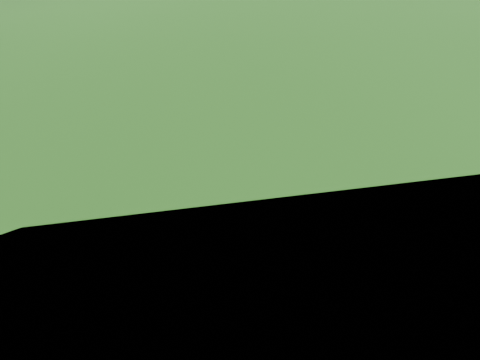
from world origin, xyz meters
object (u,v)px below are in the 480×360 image
object	(u,v)px
streetlight	(130,110)
signpost	(165,245)
painter_0	(216,230)
concrete_block	(270,230)
car_2	(104,177)
person_far	(303,156)
construction_barrel	(317,146)

from	to	relation	value
streetlight	signpost	xyz separation A→B (m)	(11.51, -17.02, -2.68)
painter_0	streetlight	bearing A→B (deg)	46.33
concrete_block	car_2	world-z (taller)	car_2
streetlight	person_far	world-z (taller)	streetlight
signpost	construction_barrel	distance (m)	27.94
signpost	concrete_block	distance (m)	6.69
person_far	construction_barrel	bearing A→B (deg)	-67.08
construction_barrel	person_far	xyz separation A→B (m)	(-0.18, -7.11, 0.50)
streetlight	painter_0	xyz separation A→B (m)	(11.91, -12.77, -3.70)
signpost	construction_barrel	bearing A→B (deg)	85.99
construction_barrel	streetlight	bearing A→B (deg)	-141.22
signpost	construction_barrel	world-z (taller)	signpost
streetlight	concrete_block	size ratio (longest dim) A/B	6.04
concrete_block	person_far	size ratio (longest dim) A/B	0.72
signpost	person_far	world-z (taller)	signpost
person_far	painter_0	bearing A→B (deg)	109.64
streetlight	signpost	world-z (taller)	streetlight
concrete_block	painter_0	bearing A→B (deg)	-140.09
painter_0	person_far	distance (m)	16.54
construction_barrel	painter_0	bearing A→B (deg)	-93.77
person_far	car_2	bearing A→B (deg)	64.43
concrete_block	car_2	xyz separation A→B (m)	(-12.57, 4.78, 0.38)
construction_barrel	painter_0	size ratio (longest dim) A/B	0.47
streetlight	construction_barrel	bearing A→B (deg)	38.78
concrete_block	construction_barrel	bearing A→B (deg)	91.49
streetlight	concrete_block	xyz separation A→B (m)	(14.03, -11.00, -4.15)
construction_barrel	concrete_block	world-z (taller)	concrete_block
signpost	car_2	bearing A→B (deg)	132.96
construction_barrel	concrete_block	bearing A→B (deg)	-88.51
concrete_block	person_far	world-z (taller)	person_far
construction_barrel	car_2	xyz separation A→B (m)	(-12.00, -17.04, 0.41)
construction_barrel	car_2	bearing A→B (deg)	-125.16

